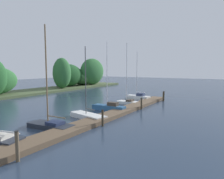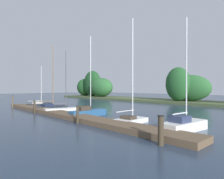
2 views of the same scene
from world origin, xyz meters
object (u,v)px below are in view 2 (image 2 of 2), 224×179
(mooring_piling_1, at_px, (34,107))
(sailboat_1, at_px, (52,106))
(sailboat_2, at_px, (65,110))
(mooring_piling_0, at_px, (13,102))
(sailboat_5, at_px, (185,124))
(mooring_piling_2, at_px, (78,114))
(sailboat_4, at_px, (132,118))
(mooring_piling_3, at_px, (161,130))
(sailboat_3, at_px, (89,112))
(sailboat_0, at_px, (40,104))

(mooring_piling_1, bearing_deg, sailboat_1, 129.68)
(sailboat_2, xyz_separation_m, mooring_piling_1, (-1.43, -2.75, 0.41))
(sailboat_2, distance_m, mooring_piling_0, 9.40)
(sailboat_5, xyz_separation_m, mooring_piling_2, (-6.64, -3.51, 0.28))
(sailboat_4, bearing_deg, sailboat_5, -87.35)
(sailboat_5, height_order, mooring_piling_2, sailboat_5)
(sailboat_4, distance_m, mooring_piling_3, 5.82)
(sailboat_3, height_order, mooring_piling_0, sailboat_3)
(sailboat_3, bearing_deg, sailboat_4, -87.96)
(sailboat_1, relative_size, mooring_piling_3, 5.72)
(sailboat_0, relative_size, sailboat_2, 0.86)
(sailboat_1, height_order, sailboat_5, sailboat_1)
(sailboat_4, bearing_deg, sailboat_2, 90.44)
(mooring_piling_1, bearing_deg, sailboat_2, 62.58)
(sailboat_4, distance_m, mooring_piling_1, 11.09)
(sailboat_2, distance_m, mooring_piling_1, 3.13)
(sailboat_1, xyz_separation_m, sailboat_3, (8.20, -0.22, 0.02))
(mooring_piling_1, relative_size, mooring_piling_2, 1.01)
(sailboat_5, distance_m, mooring_piling_3, 3.82)
(sailboat_1, bearing_deg, mooring_piling_3, -103.77)
(mooring_piling_1, distance_m, mooring_piling_2, 8.01)
(sailboat_3, relative_size, sailboat_5, 1.06)
(sailboat_0, bearing_deg, mooring_piling_2, -115.48)
(sailboat_4, height_order, mooring_piling_1, sailboat_4)
(sailboat_4, bearing_deg, mooring_piling_1, 104.40)
(sailboat_0, bearing_deg, mooring_piling_3, -111.88)
(sailboat_0, xyz_separation_m, mooring_piling_2, (14.77, -3.37, 0.36))
(sailboat_1, bearing_deg, sailboat_0, 82.93)
(sailboat_3, distance_m, sailboat_4, 5.06)
(sailboat_0, distance_m, sailboat_2, 8.22)
(sailboat_0, distance_m, mooring_piling_3, 22.40)
(mooring_piling_0, distance_m, mooring_piling_2, 15.57)
(mooring_piling_1, bearing_deg, mooring_piling_2, 0.70)
(sailboat_0, relative_size, sailboat_1, 0.72)
(sailboat_5, xyz_separation_m, mooring_piling_0, (-22.21, -3.56, 0.41))
(sailboat_0, height_order, mooring_piling_2, sailboat_0)
(mooring_piling_3, bearing_deg, sailboat_4, 144.54)
(sailboat_1, xyz_separation_m, mooring_piling_0, (-4.91, -3.15, 0.42))
(mooring_piling_2, bearing_deg, sailboat_5, 27.88)
(sailboat_4, bearing_deg, mooring_piling_2, 137.86)
(sailboat_3, relative_size, mooring_piling_1, 5.52)
(sailboat_5, xyz_separation_m, mooring_piling_1, (-14.65, -3.61, 0.29))
(mooring_piling_0, xyz_separation_m, mooring_piling_3, (22.90, -0.18, -0.10))
(sailboat_5, height_order, mooring_piling_1, sailboat_5)
(sailboat_0, height_order, mooring_piling_1, sailboat_0)
(sailboat_0, distance_m, sailboat_5, 21.41)
(sailboat_0, height_order, sailboat_2, sailboat_2)
(sailboat_1, relative_size, mooring_piling_0, 5.01)
(sailboat_5, bearing_deg, mooring_piling_0, 104.51)
(sailboat_3, relative_size, mooring_piling_2, 5.60)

